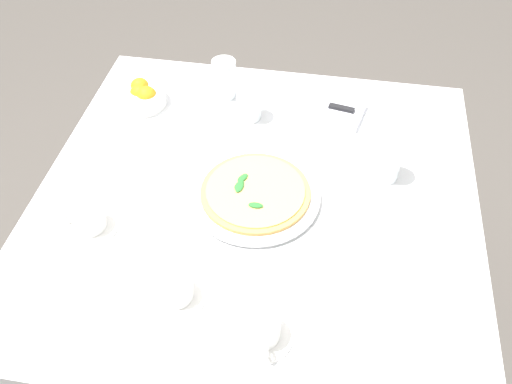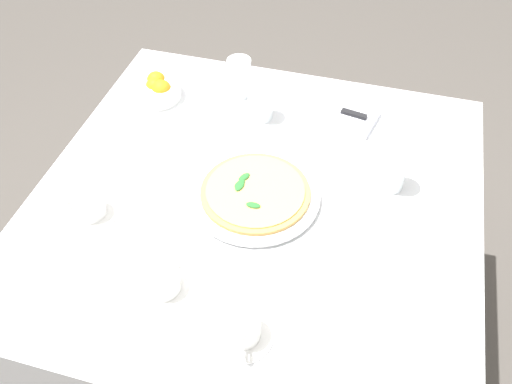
{
  "view_description": "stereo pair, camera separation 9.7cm",
  "coord_description": "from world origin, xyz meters",
  "px_view_note": "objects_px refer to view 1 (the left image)",
  "views": [
    {
      "loc": [
        -0.16,
        0.93,
        1.74
      ],
      "look_at": [
        -0.0,
        0.0,
        0.74
      ],
      "focal_mm": 38.6,
      "sensor_mm": 36.0,
      "label": 1
    },
    {
      "loc": [
        -0.25,
        0.91,
        1.74
      ],
      "look_at": [
        -0.0,
        0.0,
        0.74
      ],
      "focal_mm": 38.6,
      "sensor_mm": 36.0,
      "label": 2
    }
  ],
  "objects_px": {
    "napkin_folded": "(325,109)",
    "citrus_bowl": "(141,95)",
    "coffee_cup_back_corner": "(89,220)",
    "water_glass_near_right": "(249,103)",
    "pizza_plate": "(256,195)",
    "coffee_cup_right_edge": "(176,289)",
    "dinner_knife": "(325,105)",
    "coffee_cup_left_edge": "(262,329)",
    "pizza": "(256,192)",
    "water_glass_far_right": "(388,160)",
    "water_glass_far_left": "(224,80)"
  },
  "relations": [
    {
      "from": "pizza_plate",
      "to": "water_glass_far_right",
      "type": "distance_m",
      "value": 0.35
    },
    {
      "from": "coffee_cup_right_edge",
      "to": "coffee_cup_back_corner",
      "type": "relative_size",
      "value": 1.0
    },
    {
      "from": "coffee_cup_left_edge",
      "to": "napkin_folded",
      "type": "bearing_deg",
      "value": -95.1
    },
    {
      "from": "water_glass_near_right",
      "to": "dinner_knife",
      "type": "relative_size",
      "value": 0.55
    },
    {
      "from": "coffee_cup_left_edge",
      "to": "pizza",
      "type": "bearing_deg",
      "value": -78.64
    },
    {
      "from": "coffee_cup_back_corner",
      "to": "water_glass_near_right",
      "type": "distance_m",
      "value": 0.56
    },
    {
      "from": "pizza_plate",
      "to": "dinner_knife",
      "type": "distance_m",
      "value": 0.41
    },
    {
      "from": "pizza",
      "to": "water_glass_near_right",
      "type": "bearing_deg",
      "value": -76.82
    },
    {
      "from": "pizza",
      "to": "coffee_cup_back_corner",
      "type": "bearing_deg",
      "value": 23.09
    },
    {
      "from": "pizza_plate",
      "to": "napkin_folded",
      "type": "relative_size",
      "value": 1.34
    },
    {
      "from": "napkin_folded",
      "to": "dinner_knife",
      "type": "height_order",
      "value": "dinner_knife"
    },
    {
      "from": "pizza",
      "to": "napkin_folded",
      "type": "distance_m",
      "value": 0.41
    },
    {
      "from": "citrus_bowl",
      "to": "pizza_plate",
      "type": "bearing_deg",
      "value": 140.82
    },
    {
      "from": "coffee_cup_right_edge",
      "to": "dinner_knife",
      "type": "bearing_deg",
      "value": -110.63
    },
    {
      "from": "pizza_plate",
      "to": "coffee_cup_back_corner",
      "type": "xyz_separation_m",
      "value": [
        0.37,
        0.16,
        0.02
      ]
    },
    {
      "from": "coffee_cup_back_corner",
      "to": "citrus_bowl",
      "type": "distance_m",
      "value": 0.49
    },
    {
      "from": "water_glass_far_right",
      "to": "dinner_knife",
      "type": "xyz_separation_m",
      "value": [
        0.18,
        -0.24,
        -0.03
      ]
    },
    {
      "from": "pizza",
      "to": "dinner_knife",
      "type": "height_order",
      "value": "pizza"
    },
    {
      "from": "pizza",
      "to": "pizza_plate",
      "type": "bearing_deg",
      "value": -171.99
    },
    {
      "from": "water_glass_far_left",
      "to": "dinner_knife",
      "type": "distance_m",
      "value": 0.31
    },
    {
      "from": "pizza",
      "to": "coffee_cup_right_edge",
      "type": "height_order",
      "value": "coffee_cup_right_edge"
    },
    {
      "from": "citrus_bowl",
      "to": "coffee_cup_back_corner",
      "type": "bearing_deg",
      "value": 93.27
    },
    {
      "from": "water_glass_far_left",
      "to": "coffee_cup_back_corner",
      "type": "bearing_deg",
      "value": 69.91
    },
    {
      "from": "water_glass_near_right",
      "to": "dinner_knife",
      "type": "height_order",
      "value": "water_glass_near_right"
    },
    {
      "from": "water_glass_near_right",
      "to": "coffee_cup_left_edge",
      "type": "bearing_deg",
      "value": 102.2
    },
    {
      "from": "water_glass_near_right",
      "to": "water_glass_far_right",
      "type": "distance_m",
      "value": 0.43
    },
    {
      "from": "water_glass_near_right",
      "to": "pizza",
      "type": "bearing_deg",
      "value": 103.18
    },
    {
      "from": "pizza_plate",
      "to": "coffee_cup_back_corner",
      "type": "relative_size",
      "value": 2.46
    },
    {
      "from": "coffee_cup_right_edge",
      "to": "coffee_cup_left_edge",
      "type": "distance_m",
      "value": 0.21
    },
    {
      "from": "water_glass_far_left",
      "to": "pizza",
      "type": "bearing_deg",
      "value": 111.93
    },
    {
      "from": "napkin_folded",
      "to": "citrus_bowl",
      "type": "height_order",
      "value": "citrus_bowl"
    },
    {
      "from": "coffee_cup_left_edge",
      "to": "napkin_folded",
      "type": "height_order",
      "value": "coffee_cup_left_edge"
    },
    {
      "from": "water_glass_far_right",
      "to": "napkin_folded",
      "type": "height_order",
      "value": "water_glass_far_right"
    },
    {
      "from": "napkin_folded",
      "to": "citrus_bowl",
      "type": "xyz_separation_m",
      "value": [
        0.55,
        0.05,
        0.02
      ]
    },
    {
      "from": "coffee_cup_left_edge",
      "to": "pizza_plate",
      "type": "bearing_deg",
      "value": -78.71
    },
    {
      "from": "water_glass_far_right",
      "to": "napkin_folded",
      "type": "distance_m",
      "value": 0.3
    },
    {
      "from": "water_glass_near_right",
      "to": "citrus_bowl",
      "type": "relative_size",
      "value": 0.71
    },
    {
      "from": "pizza_plate",
      "to": "dinner_knife",
      "type": "relative_size",
      "value": 1.67
    },
    {
      "from": "water_glass_near_right",
      "to": "water_glass_far_right",
      "type": "relative_size",
      "value": 0.83
    },
    {
      "from": "pizza_plate",
      "to": "water_glass_near_right",
      "type": "distance_m",
      "value": 0.33
    },
    {
      "from": "coffee_cup_back_corner",
      "to": "water_glass_far_right",
      "type": "bearing_deg",
      "value": -156.87
    },
    {
      "from": "pizza",
      "to": "coffee_cup_back_corner",
      "type": "height_order",
      "value": "coffee_cup_back_corner"
    },
    {
      "from": "coffee_cup_right_edge",
      "to": "coffee_cup_back_corner",
      "type": "distance_m",
      "value": 0.3
    },
    {
      "from": "coffee_cup_right_edge",
      "to": "water_glass_far_right",
      "type": "distance_m",
      "value": 0.63
    },
    {
      "from": "coffee_cup_right_edge",
      "to": "napkin_folded",
      "type": "height_order",
      "value": "coffee_cup_right_edge"
    },
    {
      "from": "coffee_cup_right_edge",
      "to": "water_glass_near_right",
      "type": "relative_size",
      "value": 1.24
    },
    {
      "from": "pizza_plate",
      "to": "citrus_bowl",
      "type": "distance_m",
      "value": 0.52
    },
    {
      "from": "citrus_bowl",
      "to": "napkin_folded",
      "type": "bearing_deg",
      "value": -174.59
    },
    {
      "from": "coffee_cup_right_edge",
      "to": "napkin_folded",
      "type": "distance_m",
      "value": 0.74
    },
    {
      "from": "pizza_plate",
      "to": "coffee_cup_right_edge",
      "type": "distance_m",
      "value": 0.34
    }
  ]
}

